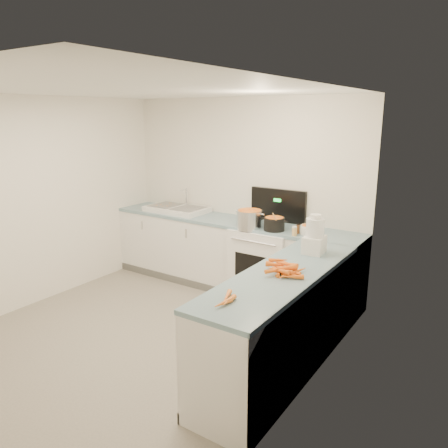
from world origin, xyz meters
The scene contains 19 objects.
floor centered at (0.00, 0.00, 0.00)m, with size 3.50×4.00×0.00m, color gray, non-canonical shape.
ceiling centered at (0.00, 0.00, 2.50)m, with size 3.50×4.00×0.00m, color white, non-canonical shape.
wall_back centered at (0.00, 2.00, 1.25)m, with size 3.50×2.50×0.00m, color white, non-canonical shape.
wall_left centered at (-1.75, 0.00, 1.25)m, with size 4.00×2.50×0.00m, color white, non-canonical shape.
wall_right centered at (1.75, 0.00, 1.25)m, with size 4.00×2.50×0.00m, color white, non-canonical shape.
counter_back centered at (0.00, 1.70, 0.47)m, with size 3.50×0.62×0.94m.
counter_right centered at (1.45, 0.30, 0.47)m, with size 0.62×2.20×0.94m.
stove centered at (0.55, 1.69, 0.47)m, with size 0.76×0.65×1.36m.
sink centered at (-0.90, 1.70, 0.98)m, with size 0.86×0.52×0.31m.
steel_pot centered at (0.40, 1.51, 1.04)m, with size 0.32×0.32×0.23m, color silver.
black_pot centered at (0.72, 1.54, 1.01)m, with size 0.25×0.25×0.18m, color black.
wooden_spoon centered at (0.72, 1.54, 1.11)m, with size 0.01×0.01×0.35m, color #AD7A47.
mixing_bowl centered at (1.15, 1.61, 0.99)m, with size 0.22×0.22×0.10m, color white.
extract_bottle centered at (1.02, 1.56, 0.99)m, with size 0.04×0.04×0.10m, color #593319.
spice_jar centered at (1.02, 1.45, 0.99)m, with size 0.05×0.05×0.09m, color #E5B266.
food_processor centered at (1.46, 0.98, 1.11)m, with size 0.21×0.25×0.39m.
carrot_pile centered at (1.46, 0.30, 0.98)m, with size 0.41×0.40×0.09m.
peeled_carrots centered at (1.38, -0.49, 0.96)m, with size 0.13×0.30×0.04m.
peelings centered at (-1.10, 1.68, 1.02)m, with size 0.20×0.27×0.01m.
Camera 1 is at (3.00, -2.96, 2.27)m, focal length 35.00 mm.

